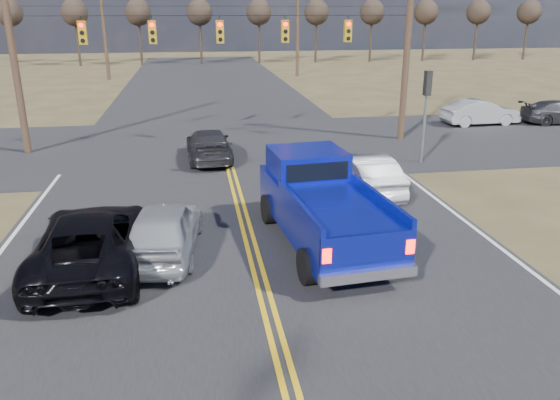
{
  "coord_description": "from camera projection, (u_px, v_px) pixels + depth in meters",
  "views": [
    {
      "loc": [
        -1.43,
        -7.99,
        6.28
      ],
      "look_at": [
        0.74,
        5.46,
        1.5
      ],
      "focal_mm": 35.0,
      "sensor_mm": 36.0,
      "label": 1
    }
  ],
  "objects": [
    {
      "name": "road_main",
      "position": [
        238.0,
        199.0,
        19.05
      ],
      "size": [
        14.0,
        120.0,
        0.02
      ],
      "primitive_type": "cube",
      "color": "#28282B",
      "rests_on": "ground"
    },
    {
      "name": "utility_poles",
      "position": [
        221.0,
        34.0,
        23.84
      ],
      "size": [
        19.6,
        58.32,
        10.0
      ],
      "color": "#473323",
      "rests_on": "ground"
    },
    {
      "name": "road_cross",
      "position": [
        224.0,
        146.0,
        26.5
      ],
      "size": [
        120.0,
        12.0,
        0.02
      ],
      "primitive_type": "cube",
      "color": "#28282B",
      "rests_on": "ground"
    },
    {
      "name": "ground",
      "position": [
        288.0,
        381.0,
        9.74
      ],
      "size": [
        160.0,
        160.0,
        0.0
      ],
      "primitive_type": "plane",
      "color": "brown",
      "rests_on": "ground"
    },
    {
      "name": "cross_car_east_far",
      "position": [
        560.0,
        112.0,
        31.43
      ],
      "size": [
        2.13,
        4.61,
        1.3
      ],
      "primitive_type": "imported",
      "rotation": [
        0.0,
        0.0,
        1.5
      ],
      "color": "#323237",
      "rests_on": "ground"
    },
    {
      "name": "white_car_queue",
      "position": [
        365.0,
        174.0,
        19.5
      ],
      "size": [
        1.72,
        4.39,
        1.42
      ],
      "primitive_type": "imported",
      "rotation": [
        0.0,
        0.0,
        3.19
      ],
      "color": "silver",
      "rests_on": "ground"
    },
    {
      "name": "cross_car_east_near",
      "position": [
        480.0,
        112.0,
        31.05
      ],
      "size": [
        1.74,
        4.4,
        1.43
      ],
      "primitive_type": "imported",
      "rotation": [
        0.0,
        0.0,
        1.62
      ],
      "color": "#AEB2B6",
      "rests_on": "ground"
    },
    {
      "name": "silver_suv",
      "position": [
        164.0,
        229.0,
        14.56
      ],
      "size": [
        2.22,
        4.5,
        1.48
      ],
      "primitive_type": "imported",
      "rotation": [
        0.0,
        0.0,
        3.03
      ],
      "color": "#ADB1B5",
      "rests_on": "ground"
    },
    {
      "name": "black_suv",
      "position": [
        91.0,
        241.0,
        13.74
      ],
      "size": [
        2.63,
        5.54,
        1.53
      ],
      "primitive_type": "imported",
      "rotation": [
        0.0,
        0.0,
        3.16
      ],
      "color": "black",
      "rests_on": "ground"
    },
    {
      "name": "signal_gantry",
      "position": [
        231.0,
        37.0,
        24.71
      ],
      "size": [
        19.6,
        4.83,
        10.0
      ],
      "color": "#473323",
      "rests_on": "ground"
    },
    {
      "name": "pickup_truck",
      "position": [
        322.0,
        204.0,
        15.15
      ],
      "size": [
        2.96,
        6.47,
        2.36
      ],
      "rotation": [
        0.0,
        0.0,
        0.09
      ],
      "color": "black",
      "rests_on": "ground"
    },
    {
      "name": "dgrey_car_queue",
      "position": [
        209.0,
        145.0,
        23.83
      ],
      "size": [
        2.02,
        4.65,
        1.33
      ],
      "primitive_type": "imported",
      "rotation": [
        0.0,
        0.0,
        3.17
      ],
      "color": "#2F2E33",
      "rests_on": "ground"
    },
    {
      "name": "treeline",
      "position": [
        211.0,
        19.0,
        32.97
      ],
      "size": [
        87.0,
        117.8,
        7.4
      ],
      "color": "#33261C",
      "rests_on": "ground"
    }
  ]
}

